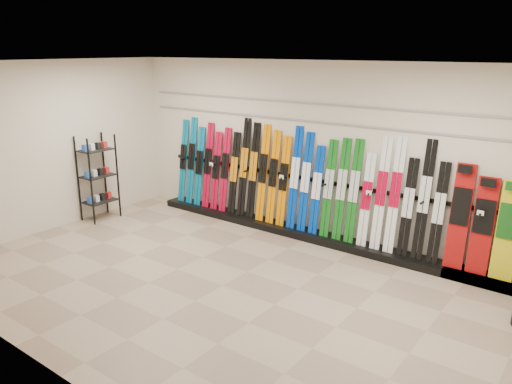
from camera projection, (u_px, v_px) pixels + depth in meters
The scene contains 10 objects.
floor at pixel (222, 286), 6.95m from camera, with size 8.00×8.00×0.00m, color gray.
back_wall at pixel (317, 151), 8.45m from camera, with size 8.00×8.00×0.00m, color beige.
left_wall at pixel (49, 147), 8.84m from camera, with size 5.00×5.00×0.00m, color beige.
ceiling at pixel (218, 64), 6.11m from camera, with size 8.00×8.00×0.00m, color silver.
ski_rack_base at pixel (319, 237), 8.55m from camera, with size 8.00×0.40×0.12m, color black.
skis at pixel (289, 180), 8.75m from camera, with size 5.38×0.29×1.83m.
snowboards at pixel (483, 224), 6.93m from camera, with size 0.93×0.23×1.52m.
accessory_rack at pixel (98, 178), 9.47m from camera, with size 0.40×0.60×1.63m, color black.
slatwall_rail_0 at pixel (317, 122), 8.30m from camera, with size 7.60×0.02×0.03m, color gray.
slatwall_rail_1 at pixel (318, 104), 8.21m from camera, with size 7.60×0.02×0.03m, color gray.
Camera 1 is at (4.16, -4.76, 3.19)m, focal length 35.00 mm.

